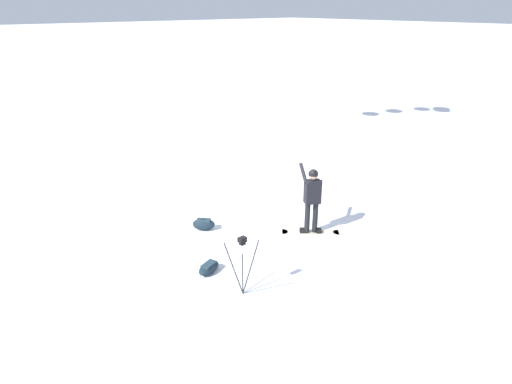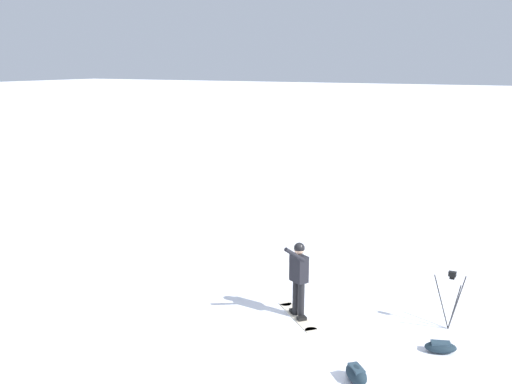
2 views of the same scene
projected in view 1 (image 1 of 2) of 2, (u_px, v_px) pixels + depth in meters
name	position (u px, v px, depth m)	size (l,w,h in m)	color
ground_plane	(276.00, 232.00, 12.51)	(300.00, 300.00, 0.00)	white
snowboarder	(312.00, 194.00, 12.09)	(0.79, 0.48, 1.82)	black
snowboard	(310.00, 232.00, 12.50)	(1.31, 1.42, 0.10)	beige
gear_bag_large	(204.00, 224.00, 12.61)	(0.66, 0.65, 0.32)	#192833
camera_tripod	(242.00, 254.00, 9.51)	(0.64, 0.66, 1.34)	#262628
gear_bag_small	(209.00, 268.00, 10.62)	(0.52, 0.70, 0.23)	#192833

